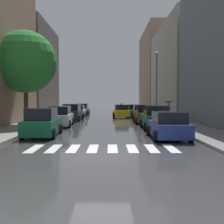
% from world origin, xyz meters
% --- Properties ---
extents(ground_plane, '(28.00, 72.00, 0.04)m').
position_xyz_m(ground_plane, '(0.00, 24.00, -0.02)').
color(ground_plane, '#3B3B3D').
extents(sidewalk_left, '(3.00, 72.00, 0.15)m').
position_xyz_m(sidewalk_left, '(-6.50, 24.00, 0.07)').
color(sidewalk_left, gray).
rests_on(sidewalk_left, ground).
extents(sidewalk_right, '(3.00, 72.00, 0.15)m').
position_xyz_m(sidewalk_right, '(6.50, 24.00, 0.07)').
color(sidewalk_right, gray).
rests_on(sidewalk_right, ground).
extents(crosswalk_stripes, '(6.75, 2.20, 0.01)m').
position_xyz_m(crosswalk_stripes, '(0.00, 1.40, 0.01)').
color(crosswalk_stripes, silver).
rests_on(crosswalk_stripes, ground).
extents(building_left_mid, '(6.00, 13.02, 12.48)m').
position_xyz_m(building_left_mid, '(-11.00, 27.56, 6.24)').
color(building_left_mid, '#564C47').
rests_on(building_left_mid, ground).
extents(building_right_mid, '(6.00, 19.74, 13.29)m').
position_xyz_m(building_right_mid, '(11.00, 30.21, 6.65)').
color(building_right_mid, '#9E9384').
rests_on(building_right_mid, ground).
extents(building_right_far, '(6.00, 20.20, 17.61)m').
position_xyz_m(building_right_far, '(11.00, 50.91, 8.81)').
color(building_right_far, '#8C6B56').
rests_on(building_right_far, ground).
extents(parked_car_left_nearest, '(2.14, 4.46, 1.75)m').
position_xyz_m(parked_car_left_nearest, '(-3.84, 5.78, 0.81)').
color(parked_car_left_nearest, '#0C4C2D').
rests_on(parked_car_left_nearest, ground).
extents(parked_car_left_second, '(2.22, 4.69, 1.70)m').
position_xyz_m(parked_car_left_second, '(-3.91, 12.22, 0.79)').
color(parked_car_left_second, '#B2B7BF').
rests_on(parked_car_left_second, ground).
extents(parked_car_left_third, '(2.10, 4.59, 1.78)m').
position_xyz_m(parked_car_left_third, '(-3.77, 18.71, 0.83)').
color(parked_car_left_third, black).
rests_on(parked_car_left_third, ground).
extents(parked_car_left_fourth, '(2.00, 4.61, 1.53)m').
position_xyz_m(parked_car_left_fourth, '(-3.90, 25.18, 0.72)').
color(parked_car_left_fourth, silver).
rests_on(parked_car_left_fourth, ground).
extents(parked_car_left_fifth, '(2.02, 4.38, 1.64)m').
position_xyz_m(parked_car_left_fifth, '(-3.91, 31.24, 0.77)').
color(parked_car_left_fifth, '#474C51').
rests_on(parked_car_left_fifth, ground).
extents(parked_car_right_nearest, '(2.12, 4.15, 1.57)m').
position_xyz_m(parked_car_right_nearest, '(3.72, 4.71, 0.74)').
color(parked_car_right_nearest, navy).
rests_on(parked_car_right_nearest, ground).
extents(parked_car_right_second, '(2.07, 4.48, 1.80)m').
position_xyz_m(parked_car_right_second, '(3.82, 10.06, 0.83)').
color(parked_car_right_second, '#0C4C2D').
rests_on(parked_car_right_second, ground).
extents(parked_car_right_third, '(2.07, 4.30, 1.76)m').
position_xyz_m(parked_car_right_third, '(3.72, 15.44, 0.82)').
color(parked_car_right_third, brown).
rests_on(parked_car_right_third, ground).
extents(parked_car_right_fourth, '(2.05, 4.21, 1.67)m').
position_xyz_m(parked_car_right_fourth, '(3.94, 21.02, 0.78)').
color(parked_car_right_fourth, navy).
rests_on(parked_car_right_fourth, ground).
extents(parked_car_right_fifth, '(2.30, 4.29, 1.58)m').
position_xyz_m(parked_car_right_fifth, '(3.75, 27.47, 0.75)').
color(parked_car_right_fifth, '#0C4C2D').
rests_on(parked_car_right_fifth, ground).
extents(taxi_midroad, '(2.16, 4.43, 1.81)m').
position_xyz_m(taxi_midroad, '(1.78, 23.47, 0.76)').
color(taxi_midroad, yellow).
rests_on(taxi_midroad, ground).
extents(pedestrian_foreground, '(1.09, 1.09, 1.96)m').
position_xyz_m(pedestrian_foreground, '(6.13, 16.05, 1.62)').
color(pedestrian_foreground, black).
rests_on(pedestrian_foreground, sidewalk_right).
extents(street_tree_left, '(5.24, 5.24, 7.90)m').
position_xyz_m(street_tree_left, '(-6.79, 12.21, 5.42)').
color(street_tree_left, '#513823').
rests_on(street_tree_left, sidewalk_left).
extents(lamp_post_right, '(0.60, 0.28, 7.40)m').
position_xyz_m(lamp_post_right, '(5.55, 19.63, 4.39)').
color(lamp_post_right, '#595B60').
rests_on(lamp_post_right, sidewalk_right).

